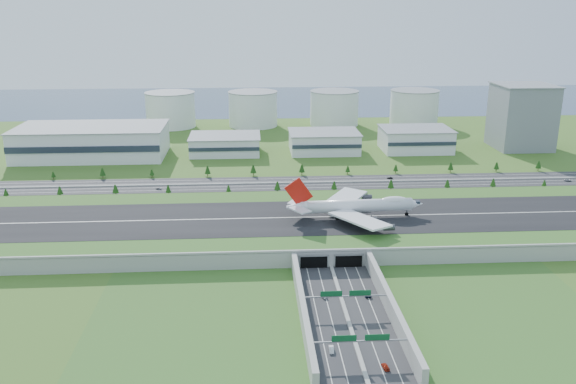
{
  "coord_description": "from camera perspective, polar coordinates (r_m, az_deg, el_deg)",
  "views": [
    {
      "loc": [
        -38.01,
        -320.57,
        123.29
      ],
      "look_at": [
        -15.77,
        35.0,
        12.3
      ],
      "focal_mm": 38.0,
      "sensor_mm": 36.0,
      "label": 1
    }
  ],
  "objects": [
    {
      "name": "car_1",
      "position": [
        232.63,
        4.08,
        -14.48
      ],
      "size": [
        1.96,
        5.08,
        1.65
      ],
      "primitive_type": "imported",
      "rotation": [
        0.0,
        0.0,
        -0.04
      ],
      "color": "white",
      "rests_on": "ground"
    },
    {
      "name": "boeing_747",
      "position": [
        341.99,
        6.32,
        -1.29
      ],
      "size": [
        78.98,
        74.58,
        24.41
      ],
      "rotation": [
        0.0,
        0.0,
        0.04
      ],
      "color": "white",
      "rests_on": "airfield_deck"
    },
    {
      "name": "car_4",
      "position": [
        428.57,
        -12.01,
        0.3
      ],
      "size": [
        4.17,
        2.67,
        1.32
      ],
      "primitive_type": "imported",
      "rotation": [
        0.0,
        0.0,
        1.26
      ],
      "color": "slate",
      "rests_on": "ground"
    },
    {
      "name": "car_3",
      "position": [
        225.51,
        9.11,
        -15.83
      ],
      "size": [
        2.64,
        5.22,
        1.45
      ],
      "primitive_type": "imported",
      "rotation": [
        0.0,
        0.0,
        3.27
      ],
      "color": "#9F220E",
      "rests_on": "ground"
    },
    {
      "name": "bay_water",
      "position": [
        810.9,
        -0.86,
        8.56
      ],
      "size": [
        1200.0,
        260.0,
        0.06
      ],
      "primitive_type": "cube",
      "color": "#334661",
      "rests_on": "ground"
    },
    {
      "name": "hangar_mid_b",
      "position": [
        527.1,
        3.38,
        4.7
      ],
      "size": [
        58.0,
        42.0,
        17.0
      ],
      "primitive_type": "cube",
      "color": "silver",
      "rests_on": "ground"
    },
    {
      "name": "sign_gantry_far",
      "position": [
        226.45,
        6.8,
        -13.75
      ],
      "size": [
        38.7,
        0.7,
        9.8
      ],
      "color": "gray",
      "rests_on": "ground"
    },
    {
      "name": "car_6",
      "position": [
        483.37,
        24.71,
        1.01
      ],
      "size": [
        5.4,
        3.51,
        1.38
      ],
      "primitive_type": "imported",
      "rotation": [
        0.0,
        0.0,
        1.31
      ],
      "color": "#A7A7AC",
      "rests_on": "ground"
    },
    {
      "name": "fuel_tank_b",
      "position": [
        639.39,
        -3.29,
        7.75
      ],
      "size": [
        50.0,
        50.0,
        35.0
      ],
      "primitive_type": "cylinder",
      "color": "silver",
      "rests_on": "ground"
    },
    {
      "name": "sign_gantry_near",
      "position": [
        256.6,
        5.41,
        -9.74
      ],
      "size": [
        38.7,
        0.7,
        9.8
      ],
      "color": "gray",
      "rests_on": "ground"
    },
    {
      "name": "underpass_road",
      "position": [
        254.4,
        5.54,
        -10.89
      ],
      "size": [
        38.8,
        120.4,
        8.0
      ],
      "color": "#28282B",
      "rests_on": "ground"
    },
    {
      "name": "office_tower",
      "position": [
        575.88,
        21.04,
        6.58
      ],
      "size": [
        46.0,
        46.0,
        55.0
      ],
      "primitive_type": "cube",
      "color": "slate",
      "rests_on": "ground"
    },
    {
      "name": "fuel_tank_a",
      "position": [
        644.62,
        -10.93,
        7.55
      ],
      "size": [
        50.0,
        50.0,
        35.0
      ],
      "primitive_type": "cylinder",
      "color": "silver",
      "rests_on": "ground"
    },
    {
      "name": "north_expressway",
      "position": [
        435.12,
        1.58,
        0.85
      ],
      "size": [
        560.0,
        36.0,
        0.12
      ],
      "primitive_type": "cube",
      "color": "#28282B",
      "rests_on": "ground"
    },
    {
      "name": "fuel_tank_d",
      "position": [
        662.38,
        11.72,
        7.76
      ],
      "size": [
        50.0,
        50.0,
        35.0
      ],
      "primitive_type": "cylinder",
      "color": "silver",
      "rests_on": "ground"
    },
    {
      "name": "ground",
      "position": [
        345.56,
        2.98,
        -3.62
      ],
      "size": [
        1200.0,
        1200.0,
        0.0
      ],
      "primitive_type": "plane",
      "color": "#31571B",
      "rests_on": "ground"
    },
    {
      "name": "hangar_west",
      "position": [
        534.14,
        -17.86,
        4.49
      ],
      "size": [
        120.0,
        60.0,
        25.0
      ],
      "primitive_type": "cube",
      "color": "silver",
      "rests_on": "ground"
    },
    {
      "name": "hangar_mid_a",
      "position": [
        524.0,
        -5.91,
        4.45
      ],
      "size": [
        58.0,
        42.0,
        15.0
      ],
      "primitive_type": "cube",
      "color": "silver",
      "rests_on": "ground"
    },
    {
      "name": "hangar_mid_c",
      "position": [
        542.3,
        11.84,
        4.82
      ],
      "size": [
        58.0,
        42.0,
        19.0
      ],
      "primitive_type": "cube",
      "color": "silver",
      "rests_on": "ground"
    },
    {
      "name": "car_5",
      "position": [
        451.09,
        9.52,
        1.3
      ],
      "size": [
        4.28,
        2.41,
        1.34
      ],
      "primitive_type": "imported",
      "rotation": [
        0.0,
        0.0,
        -1.83
      ],
      "color": "black",
      "rests_on": "ground"
    },
    {
      "name": "airfield_deck",
      "position": [
        344.03,
        2.99,
        -2.99
      ],
      "size": [
        520.0,
        100.0,
        9.2
      ],
      "color": "gray",
      "rests_on": "ground"
    },
    {
      "name": "car_7",
      "position": [
        440.09,
        0.7,
        1.14
      ],
      "size": [
        4.76,
        2.57,
        1.31
      ],
      "primitive_type": "imported",
      "rotation": [
        0.0,
        0.0,
        -1.74
      ],
      "color": "silver",
      "rests_on": "ground"
    },
    {
      "name": "car_2",
      "position": [
        273.53,
        7.43,
        -9.42
      ],
      "size": [
        2.93,
        6.12,
        1.68
      ],
      "primitive_type": "imported",
      "rotation": [
        0.0,
        0.0,
        3.16
      ],
      "color": "#0B1837",
      "rests_on": "ground"
    },
    {
      "name": "fuel_tank_c",
      "position": [
        645.42,
        4.35,
        7.82
      ],
      "size": [
        50.0,
        50.0,
        35.0
      ],
      "primitive_type": "cylinder",
      "color": "silver",
      "rests_on": "ground"
    },
    {
      "name": "car_0",
      "position": [
        269.95,
        3.36,
        -9.68
      ],
      "size": [
        3.54,
        5.2,
        1.64
      ],
      "primitive_type": "imported",
      "rotation": [
        0.0,
        0.0,
        0.37
      ],
      "color": "silver",
      "rests_on": "ground"
    },
    {
      "name": "tree_row",
      "position": [
        434.74,
        3.9,
        1.44
      ],
      "size": [
        501.35,
        48.67,
        8.5
      ],
      "color": "#3D2819",
      "rests_on": "ground"
    }
  ]
}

